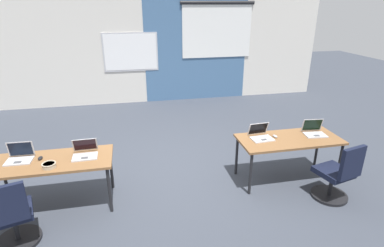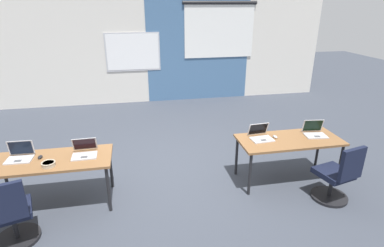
# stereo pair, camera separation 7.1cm
# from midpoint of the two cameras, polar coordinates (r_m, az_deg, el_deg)

# --- Properties ---
(ground_plane) EXTENTS (24.00, 24.00, 0.00)m
(ground_plane) POSITION_cam_midpoint_polar(r_m,az_deg,el_deg) (5.32, -3.01, -8.81)
(ground_plane) COLOR #383D47
(back_wall_assembly) EXTENTS (10.00, 0.27, 2.80)m
(back_wall_assembly) POSITION_cam_midpoint_polar(r_m,az_deg,el_deg) (8.86, -6.90, 13.15)
(back_wall_assembly) COLOR silver
(back_wall_assembly) RESTS_ON ground
(desk_near_left) EXTENTS (1.60, 0.70, 0.72)m
(desk_near_left) POSITION_cam_midpoint_polar(r_m,az_deg,el_deg) (4.59, -24.38, -6.78)
(desk_near_left) COLOR brown
(desk_near_left) RESTS_ON ground
(desk_near_right) EXTENTS (1.60, 0.70, 0.72)m
(desk_near_right) POSITION_cam_midpoint_polar(r_m,az_deg,el_deg) (5.02, 18.07, -3.36)
(desk_near_right) COLOR brown
(desk_near_right) RESTS_ON ground
(laptop_near_right_end) EXTENTS (0.36, 0.32, 0.23)m
(laptop_near_right_end) POSITION_cam_midpoint_polar(r_m,az_deg,el_deg) (5.26, 22.31, -1.49)
(laptop_near_right_end) COLOR #B7B7BC
(laptop_near_right_end) RESTS_ON desk_near_right
(chair_near_right_end) EXTENTS (0.53, 0.58, 0.92)m
(chair_near_right_end) POSITION_cam_midpoint_polar(r_m,az_deg,el_deg) (4.87, 25.86, -9.17)
(chair_near_right_end) COLOR black
(chair_near_right_end) RESTS_ON ground
(laptop_near_left_end) EXTENTS (0.34, 0.28, 0.24)m
(laptop_near_left_end) POSITION_cam_midpoint_polar(r_m,az_deg,el_deg) (4.74, -29.13, -5.25)
(laptop_near_left_end) COLOR #B7B7BC
(laptop_near_left_end) RESTS_ON desk_near_left
(mouse_near_left_end) EXTENTS (0.06, 0.10, 0.03)m
(mouse_near_left_end) POSITION_cam_midpoint_polar(r_m,az_deg,el_deg) (4.65, -26.13, -5.64)
(mouse_near_left_end) COLOR black
(mouse_near_left_end) RESTS_ON desk_near_left
(chair_near_left_end) EXTENTS (0.55, 0.60, 0.92)m
(chair_near_left_end) POSITION_cam_midpoint_polar(r_m,az_deg,el_deg) (4.23, -30.23, -14.94)
(chair_near_left_end) COLOR black
(chair_near_left_end) RESTS_ON ground
(laptop_near_left_inner) EXTENTS (0.34, 0.33, 0.22)m
(laptop_near_left_inner) POSITION_cam_midpoint_polar(r_m,az_deg,el_deg) (4.49, -19.02, -5.01)
(laptop_near_left_inner) COLOR #B7B7BC
(laptop_near_left_inner) RESTS_ON desk_near_left
(laptop_near_right_inner) EXTENTS (0.35, 0.33, 0.23)m
(laptop_near_right_inner) POSITION_cam_midpoint_polar(r_m,az_deg,el_deg) (4.87, 13.12, -2.23)
(laptop_near_right_inner) COLOR silver
(laptop_near_right_inner) RESTS_ON desk_near_right
(mouse_near_right_inner) EXTENTS (0.07, 0.11, 0.03)m
(mouse_near_right_inner) POSITION_cam_midpoint_polar(r_m,az_deg,el_deg) (4.97, 15.66, -2.39)
(mouse_near_right_inner) COLOR #B2B2B7
(mouse_near_right_inner) RESTS_ON desk_near_right
(snack_bowl) EXTENTS (0.18, 0.18, 0.06)m
(snack_bowl) POSITION_cam_midpoint_polar(r_m,az_deg,el_deg) (4.37, -24.84, -6.86)
(snack_bowl) COLOR tan
(snack_bowl) RESTS_ON desk_near_left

